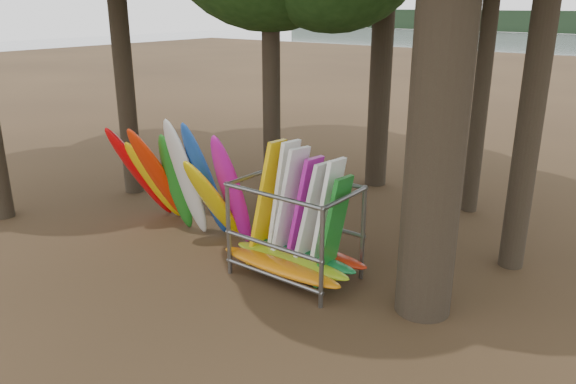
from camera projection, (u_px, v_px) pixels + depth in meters
The scene contains 3 objects.
ground at pixel (227, 264), 12.41m from camera, with size 120.00×120.00×0.00m, color #47331E.
kayak_row at pixel (180, 183), 13.62m from camera, with size 3.90×2.06×3.14m.
storage_rack at pixel (295, 233), 11.60m from camera, with size 2.96×1.56×2.84m.
Camera 1 is at (7.92, -8.09, 5.50)m, focal length 35.00 mm.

